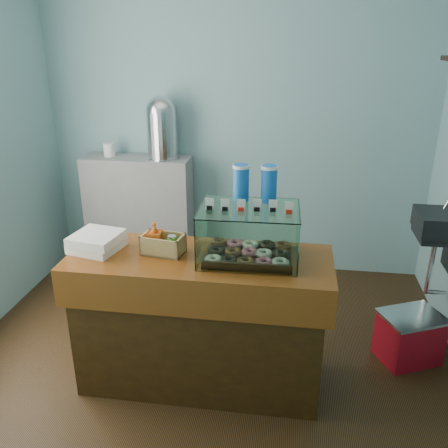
% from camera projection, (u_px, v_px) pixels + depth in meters
% --- Properties ---
extents(ground, '(3.50, 3.50, 0.00)m').
position_uv_depth(ground, '(208.00, 354.00, 3.42)').
color(ground, black).
rests_on(ground, ground).
extents(room_shell, '(3.54, 3.04, 2.82)m').
position_uv_depth(room_shell, '(209.00, 115.00, 2.79)').
color(room_shell, '#84B9C1').
rests_on(room_shell, ground).
extents(counter, '(1.60, 0.60, 0.90)m').
position_uv_depth(counter, '(200.00, 320.00, 3.01)').
color(counter, '#41260C').
rests_on(counter, ground).
extents(back_shelf, '(1.00, 0.32, 1.10)m').
position_uv_depth(back_shelf, '(140.00, 213.00, 4.55)').
color(back_shelf, gray).
rests_on(back_shelf, ground).
extents(display_case, '(0.59, 0.44, 0.54)m').
position_uv_depth(display_case, '(250.00, 230.00, 2.80)').
color(display_case, '#331C0F').
rests_on(display_case, counter).
extents(condiment_crate, '(0.27, 0.18, 0.20)m').
position_uv_depth(condiment_crate, '(161.00, 242.00, 2.88)').
color(condiment_crate, tan).
rests_on(condiment_crate, counter).
extents(pastry_boxes, '(0.33, 0.34, 0.11)m').
position_uv_depth(pastry_boxes, '(97.00, 242.00, 2.93)').
color(pastry_boxes, white).
rests_on(pastry_boxes, counter).
extents(coffee_urn, '(0.30, 0.30, 0.56)m').
position_uv_depth(coffee_urn, '(162.00, 126.00, 4.20)').
color(coffee_urn, silver).
rests_on(coffee_urn, back_shelf).
extents(red_cooler, '(0.50, 0.45, 0.36)m').
position_uv_depth(red_cooler, '(409.00, 337.00, 3.31)').
color(red_cooler, red).
rests_on(red_cooler, ground).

